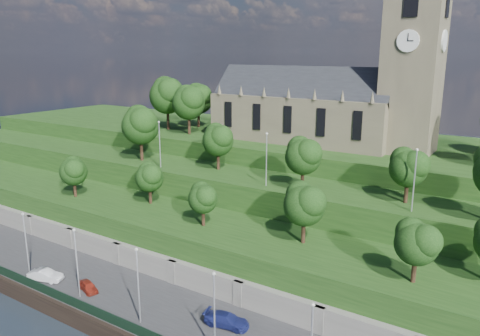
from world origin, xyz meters
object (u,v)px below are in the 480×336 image
Objects in this scene: car_left at (88,286)px; car_middle at (45,275)px; car_right at (227,320)px; church at (330,100)px.

car_middle is at bearing 118.31° from car_left.
car_right is at bearing -99.93° from car_middle.
car_middle is (-19.77, -43.24, -19.78)m from church.
car_right is (25.23, 4.27, -0.02)m from car_middle.
church reaches higher than car_middle.
church is 48.29m from car_left.
church is 10.91× the size of car_left.
church is at bearing 0.98° from car_left.
car_left is 18.71m from car_right.
car_left is at bearing -99.38° from car_middle.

